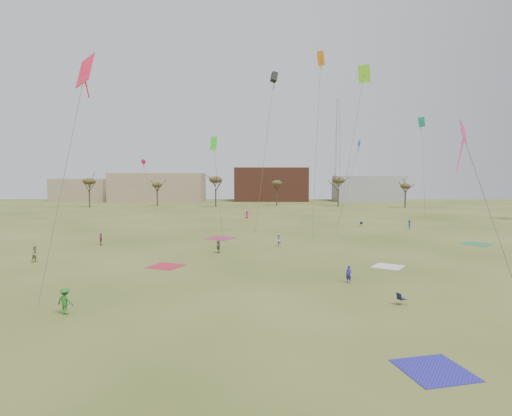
{
  "coord_description": "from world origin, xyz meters",
  "views": [
    {
      "loc": [
        0.18,
        -35.16,
        9.09
      ],
      "look_at": [
        0.0,
        12.0,
        5.5
      ],
      "focal_mm": 29.8,
      "sensor_mm": 36.0,
      "label": 1
    }
  ],
  "objects_px": {
    "flyer_near_right": "(349,274)",
    "camp_chair_center": "(401,301)",
    "flyer_near_center": "(65,301)",
    "camp_chair_right": "(361,225)",
    "radio_tower": "(337,149)"
  },
  "relations": [
    {
      "from": "flyer_near_center",
      "to": "radio_tower",
      "type": "bearing_deg",
      "value": -92.65
    },
    {
      "from": "flyer_near_right",
      "to": "radio_tower",
      "type": "bearing_deg",
      "value": 120.62
    },
    {
      "from": "camp_chair_center",
      "to": "camp_chair_right",
      "type": "bearing_deg",
      "value": -32.55
    },
    {
      "from": "flyer_near_right",
      "to": "camp_chair_center",
      "type": "height_order",
      "value": "flyer_near_right"
    },
    {
      "from": "camp_chair_center",
      "to": "radio_tower",
      "type": "relative_size",
      "value": 0.02
    },
    {
      "from": "flyer_near_center",
      "to": "radio_tower",
      "type": "relative_size",
      "value": 0.04
    },
    {
      "from": "flyer_near_right",
      "to": "camp_chair_center",
      "type": "distance_m",
      "value": 6.61
    },
    {
      "from": "flyer_near_right",
      "to": "camp_chair_right",
      "type": "bearing_deg",
      "value": 115.67
    },
    {
      "from": "radio_tower",
      "to": "camp_chair_right",
      "type": "bearing_deg",
      "value": -97.63
    },
    {
      "from": "camp_chair_center",
      "to": "camp_chair_right",
      "type": "distance_m",
      "value": 47.05
    },
    {
      "from": "flyer_near_center",
      "to": "camp_chair_center",
      "type": "relative_size",
      "value": 2.05
    },
    {
      "from": "flyer_near_right",
      "to": "camp_chair_right",
      "type": "xyz_separation_m",
      "value": [
        10.76,
        40.16,
        -0.48
      ]
    },
    {
      "from": "flyer_near_right",
      "to": "radio_tower",
      "type": "distance_m",
      "value": 127.95
    },
    {
      "from": "flyer_near_center",
      "to": "radio_tower",
      "type": "xyz_separation_m",
      "value": [
        42.45,
        132.93,
        18.32
      ]
    },
    {
      "from": "flyer_near_center",
      "to": "camp_chair_right",
      "type": "relative_size",
      "value": 2.05
    }
  ]
}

